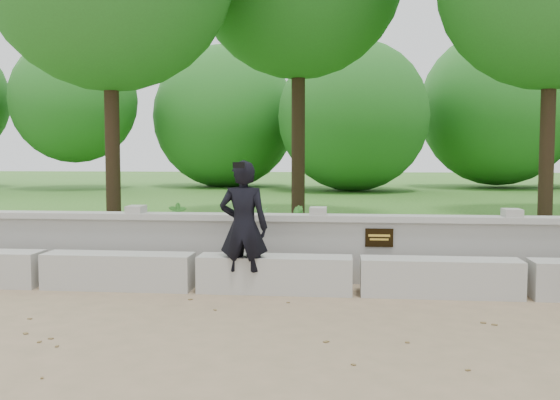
{
  "coord_description": "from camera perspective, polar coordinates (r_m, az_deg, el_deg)",
  "views": [
    {
      "loc": [
        -0.15,
        -5.66,
        1.7
      ],
      "look_at": [
        -0.94,
        1.92,
        1.14
      ],
      "focal_mm": 40.0,
      "sensor_mm": 36.0,
      "label": 1
    }
  ],
  "objects": [
    {
      "name": "concrete_bench",
      "position": [
        7.71,
        7.0,
        -6.88
      ],
      "size": [
        11.9,
        0.45,
        0.45
      ],
      "color": "#A5A39C",
      "rests_on": "ground"
    },
    {
      "name": "parapet_wall",
      "position": [
        8.36,
        6.93,
        -4.35
      ],
      "size": [
        12.5,
        0.35,
        0.9
      ],
      "color": "#9B9993",
      "rests_on": "ground"
    },
    {
      "name": "man_main",
      "position": [
        7.59,
        -3.35,
        -2.51
      ],
      "size": [
        0.61,
        0.54,
        1.63
      ],
      "color": "black",
      "rests_on": "ground"
    },
    {
      "name": "shrub_d",
      "position": [
        9.88,
        -1.87,
        -2.46
      ],
      "size": [
        0.44,
        0.45,
        0.61
      ],
      "primitive_type": "imported",
      "rotation": [
        0.0,
        0.0,
        5.26
      ],
      "color": "#367D2A",
      "rests_on": "lawn"
    },
    {
      "name": "lawn",
      "position": [
        19.73,
        6.38,
        -0.4
      ],
      "size": [
        40.0,
        22.0,
        0.25
      ],
      "primitive_type": "cube",
      "color": "#265D1A",
      "rests_on": "ground"
    },
    {
      "name": "shrub_b",
      "position": [
        10.42,
        1.39,
        -2.16
      ],
      "size": [
        0.31,
        0.36,
        0.59
      ],
      "primitive_type": "imported",
      "rotation": [
        0.0,
        0.0,
        1.71
      ],
      "color": "#367D2A",
      "rests_on": "lawn"
    },
    {
      "name": "ground",
      "position": [
        5.92,
        7.32,
        -12.56
      ],
      "size": [
        80.0,
        80.0,
        0.0
      ],
      "primitive_type": "plane",
      "color": "#94795B",
      "rests_on": "ground"
    },
    {
      "name": "shrub_a",
      "position": [
        11.1,
        -9.32,
        -1.8
      ],
      "size": [
        0.37,
        0.3,
        0.6
      ],
      "primitive_type": "imported",
      "rotation": [
        0.0,
        0.0,
        0.3
      ],
      "color": "#367D2A",
      "rests_on": "lawn"
    }
  ]
}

